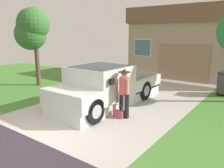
{
  "coord_description": "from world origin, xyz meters",
  "views": [
    {
      "loc": [
        4.8,
        -3.21,
        2.75
      ],
      "look_at": [
        0.36,
        2.92,
        1.04
      ],
      "focal_mm": 35.84,
      "sensor_mm": 36.0,
      "label": 1
    }
  ],
  "objects_px": {
    "person_with_hat": "(124,90)",
    "neighbor_tree": "(32,30)",
    "handbag": "(118,113)",
    "pickup_truck": "(103,88)",
    "house_with_garage": "(204,42)"
  },
  "relations": [
    {
      "from": "pickup_truck",
      "to": "person_with_hat",
      "type": "bearing_deg",
      "value": 161.12
    },
    {
      "from": "handbag",
      "to": "neighbor_tree",
      "type": "xyz_separation_m",
      "value": [
        -6.33,
        1.32,
        2.8
      ]
    },
    {
      "from": "pickup_truck",
      "to": "neighbor_tree",
      "type": "xyz_separation_m",
      "value": [
        -5.15,
        0.66,
        2.24
      ]
    },
    {
      "from": "house_with_garage",
      "to": "handbag",
      "type": "bearing_deg",
      "value": -90.0
    },
    {
      "from": "pickup_truck",
      "to": "house_with_garage",
      "type": "bearing_deg",
      "value": -96.09
    },
    {
      "from": "house_with_garage",
      "to": "person_with_hat",
      "type": "bearing_deg",
      "value": -89.53
    },
    {
      "from": "neighbor_tree",
      "to": "person_with_hat",
      "type": "bearing_deg",
      "value": -9.85
    },
    {
      "from": "neighbor_tree",
      "to": "handbag",
      "type": "bearing_deg",
      "value": -11.8
    },
    {
      "from": "pickup_truck",
      "to": "neighbor_tree",
      "type": "distance_m",
      "value": 5.66
    },
    {
      "from": "person_with_hat",
      "to": "neighbor_tree",
      "type": "bearing_deg",
      "value": 19.61
    },
    {
      "from": "pickup_truck",
      "to": "handbag",
      "type": "bearing_deg",
      "value": 151.52
    },
    {
      "from": "handbag",
      "to": "house_with_garage",
      "type": "xyz_separation_m",
      "value": [
        -0.0,
        10.37,
        2.06
      ]
    },
    {
      "from": "person_with_hat",
      "to": "neighbor_tree",
      "type": "height_order",
      "value": "neighbor_tree"
    },
    {
      "from": "person_with_hat",
      "to": "house_with_garage",
      "type": "height_order",
      "value": "house_with_garage"
    },
    {
      "from": "person_with_hat",
      "to": "handbag",
      "type": "distance_m",
      "value": 0.79
    }
  ]
}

